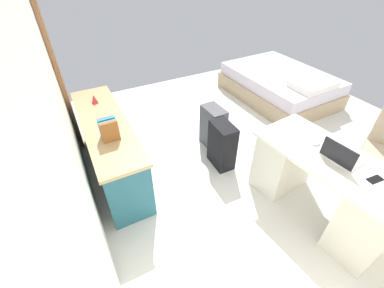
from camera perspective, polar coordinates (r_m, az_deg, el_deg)
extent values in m
plane|color=silver|center=(3.70, 13.62, -1.55)|extent=(5.39, 5.39, 0.00)
cube|color=white|center=(2.29, -28.22, 6.71)|extent=(4.37, 0.10, 2.55)
cube|color=#936038|center=(3.89, -27.89, 14.77)|extent=(0.88, 0.05, 2.04)
cube|color=silver|center=(2.70, 29.09, -3.16)|extent=(1.50, 0.80, 0.04)
cube|color=beige|center=(2.85, 34.85, -14.17)|extent=(0.46, 0.63, 0.71)
cube|color=beige|center=(3.10, 19.72, -3.45)|extent=(0.46, 0.63, 0.71)
cylinder|color=black|center=(3.77, 34.53, -7.35)|extent=(0.52, 0.52, 0.04)
cylinder|color=black|center=(3.66, 35.60, -5.21)|extent=(0.06, 0.06, 0.42)
cube|color=#235B6B|center=(3.23, -17.65, -1.06)|extent=(1.76, 0.44, 0.70)
cube|color=tan|center=(3.02, -18.98, 4.38)|extent=(1.80, 0.48, 0.04)
cube|color=#1E4E5B|center=(3.06, -11.29, -6.32)|extent=(0.67, 0.01, 0.25)
cube|color=#1E4E5B|center=(3.66, -15.23, 1.57)|extent=(0.67, 0.01, 0.25)
cube|color=tan|center=(5.13, 18.51, 11.40)|extent=(1.94, 1.46, 0.28)
cube|color=silver|center=(5.03, 19.07, 13.82)|extent=(1.88, 1.39, 0.20)
cube|color=white|center=(4.60, 25.32, 12.00)|extent=(0.50, 0.69, 0.10)
cube|color=black|center=(3.23, 6.69, -0.28)|extent=(0.37, 0.23, 0.61)
cube|color=#4C4C51|center=(3.55, 4.70, 3.73)|extent=(0.37, 0.24, 0.60)
cube|color=silver|center=(2.71, 30.28, -2.73)|extent=(0.33, 0.25, 0.02)
cube|color=black|center=(2.57, 29.81, -1.88)|extent=(0.31, 0.04, 0.19)
ellipsoid|color=white|center=(2.79, 26.03, 0.23)|extent=(0.07, 0.11, 0.03)
cube|color=black|center=(2.64, 35.61, -6.42)|extent=(0.08, 0.14, 0.01)
cube|color=brown|center=(2.62, -17.76, 2.59)|extent=(0.04, 0.17, 0.22)
cube|color=teal|center=(2.66, -17.93, 2.92)|extent=(0.03, 0.17, 0.21)
cube|color=teal|center=(2.69, -18.15, 3.45)|extent=(0.03, 0.17, 0.22)
cube|color=#7B3B7B|center=(2.73, -18.31, 3.76)|extent=(0.03, 0.17, 0.20)
cone|color=red|center=(3.39, -20.95, 9.33)|extent=(0.08, 0.08, 0.11)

